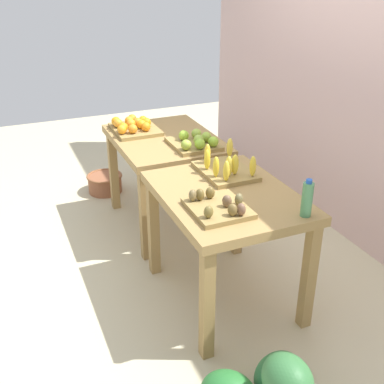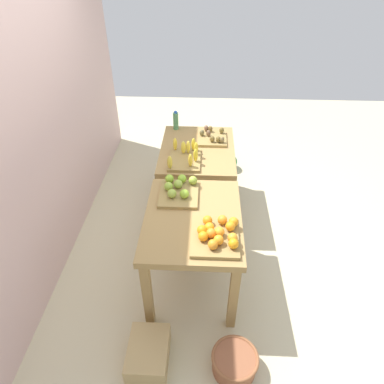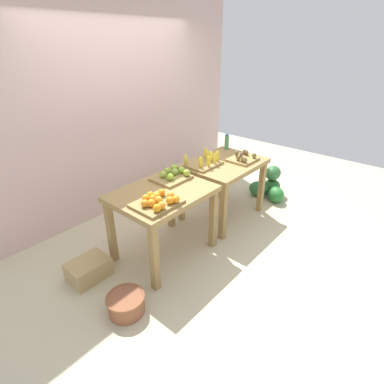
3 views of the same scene
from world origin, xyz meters
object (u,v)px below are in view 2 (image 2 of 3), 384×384
Objects in this scene: water_bottle at (176,121)px; banana_crate at (185,157)px; orange_bin at (217,234)px; kiwi_bin at (212,137)px; wicker_basket at (234,362)px; cardboard_produce_box at (149,354)px; display_table_right at (197,158)px; apple_bin at (179,190)px; watermelon_pile at (215,153)px; display_table_left at (193,227)px.

banana_crate is at bearing -167.44° from water_bottle.
orange_bin reaches higher than kiwi_bin.
wicker_basket is 0.65m from cardboard_produce_box.
apple_bin reaches higher than display_table_right.
water_bottle reaches higher than watermelon_pile.
kiwi_bin is at bearing -38.09° from display_table_right.
kiwi_bin is at bearing 174.83° from watermelon_pile.
banana_crate reaches higher than apple_bin.
water_bottle is at bearing 135.80° from watermelon_pile.
apple_bin is 0.56m from banana_crate.
apple_bin reaches higher than display_table_left.
apple_bin is 1.13× the size of kiwi_bin.
water_bottle is (1.57, 0.27, 0.22)m from display_table_left.
kiwi_bin is at bearing -6.84° from display_table_left.
wicker_basket is at bearing -164.67° from banana_crate.
kiwi_bin is 1.60× the size of water_bottle.
apple_bin is at bearing 23.29° from wicker_basket.
orange_bin is 1.22× the size of kiwi_bin.
banana_crate is at bearing 7.62° from display_table_left.
kiwi_bin is at bearing -16.38° from apple_bin.
display_table_left is at bearing 22.75° from wicker_basket.
kiwi_bin is at bearing -12.17° from cardboard_produce_box.
water_bottle is at bearing 5.95° from apple_bin.
kiwi_bin is 2.29m from cardboard_produce_box.
kiwi_bin is 1.02× the size of wicker_basket.
watermelon_pile is (2.32, -0.04, -0.67)m from orange_bin.
display_table_right is at bearing -8.86° from cardboard_produce_box.
banana_crate is (0.86, 0.12, 0.17)m from display_table_left.
banana_crate is 0.72m from water_bottle.
apple_bin is 1.45m from wicker_basket.
apple_bin reaches higher than cardboard_produce_box.
apple_bin is at bearing 31.22° from orange_bin.
watermelon_pile is (0.76, -0.07, -0.66)m from kiwi_bin.
apple_bin is 1.02× the size of cardboard_produce_box.
display_table_left is 1.08m from wicker_basket.
water_bottle is 0.56× the size of cardboard_produce_box.
display_table_right is 0.33m from banana_crate.
cardboard_produce_box is (-1.67, 0.18, -0.74)m from banana_crate.
orange_bin is at bearing -41.02° from cardboard_produce_box.
water_bottle is (1.26, 0.13, 0.06)m from apple_bin.
water_bottle is 2.61m from wicker_basket.
display_table_left is 2.36× the size of banana_crate.
wicker_basket is at bearing -165.47° from water_bottle.
display_table_left is at bearing -20.46° from cardboard_produce_box.
apple_bin is at bearing 24.77° from display_table_left.
display_table_left is 2.60× the size of cardboard_produce_box.
display_table_right is at bearing 166.67° from watermelon_pile.
water_bottle is at bearing 31.41° from display_table_right.
orange_bin is 1.25× the size of wicker_basket.
apple_bin is 1.27m from water_bottle.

